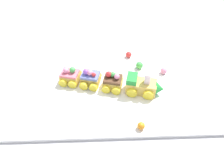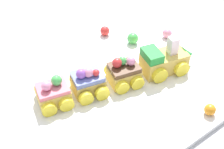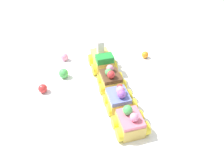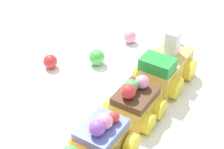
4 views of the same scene
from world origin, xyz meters
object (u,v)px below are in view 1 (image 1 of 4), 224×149
Objects in this scene: gumball_pink at (164,71)px; gumball_orange at (141,126)px; cake_car_chocolate at (113,82)px; cake_car_strawberry at (70,76)px; gumball_green at (139,65)px; cake_car_blueberry at (91,79)px; cake_train_locomotive at (144,86)px; gumball_red at (129,54)px.

gumball_orange is at bearing -116.13° from gumball_pink.
cake_car_strawberry is at bearing -179.90° from cake_car_chocolate.
gumball_green is (0.26, 0.06, -0.01)m from cake_car_strawberry.
cake_car_strawberry reaches higher than gumball_orange.
gumball_green is (0.19, 0.08, -0.01)m from cake_car_blueberry.
gumball_green is 0.09m from gumball_pink.
cake_train_locomotive is at bearing -91.43° from gumball_green.
cake_car_blueberry is 3.43× the size of gumball_pink.
gumball_orange is at bearing -96.29° from gumball_green.
cake_car_chocolate is 3.48× the size of gumball_red.
cake_car_strawberry is 0.27m from gumball_green.
cake_car_blueberry is at bearing -0.10° from cake_car_strawberry.
cake_car_blueberry is at bearing -170.27° from gumball_pink.
cake_car_chocolate is at bearing -113.01° from gumball_red.
cake_train_locomotive is 5.50× the size of gumball_red.
gumball_red is (-0.01, 0.35, 0.00)m from gumball_orange.
gumball_red is at bearing 90.83° from gumball_orange.
cake_car_blueberry is 0.20m from gumball_green.
gumball_pink is 0.16m from gumball_red.
cake_car_chocolate is 0.21m from gumball_pink.
cake_car_blueberry is 0.22m from gumball_red.
cake_car_strawberry reaches higher than gumball_green.
cake_car_blueberry is (-0.18, 0.04, -0.00)m from cake_train_locomotive.
gumball_orange is at bearing -52.70° from cake_car_chocolate.
cake_car_blueberry is at bearing 128.82° from gumball_orange.
cake_car_chocolate and cake_car_blueberry have the same top height.
gumball_orange is at bearing -86.81° from cake_train_locomotive.
cake_train_locomotive is 1.58× the size of cake_car_strawberry.
cake_car_blueberry reaches higher than gumball_red.
cake_car_blueberry reaches higher than gumball_green.
gumball_pink is at bearing 18.25° from cake_car_strawberry.
cake_car_chocolate is at bearing 0.10° from cake_car_strawberry.
cake_train_locomotive is at bearing 0.03° from cake_car_blueberry.
cake_car_blueberry is at bearing -134.67° from gumball_red.
cake_car_strawberry is 3.01× the size of gumball_green.
cake_car_strawberry reaches higher than gumball_red.
gumball_red is (0.23, 0.14, -0.01)m from cake_car_strawberry.
cake_car_blueberry is (-0.08, 0.02, -0.00)m from cake_car_chocolate.
gumball_pink is 0.27m from gumball_orange.
cake_car_chocolate is at bearing 179.83° from cake_train_locomotive.
gumball_green reaches higher than gumball_orange.
cake_train_locomotive is 4.76× the size of gumball_green.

